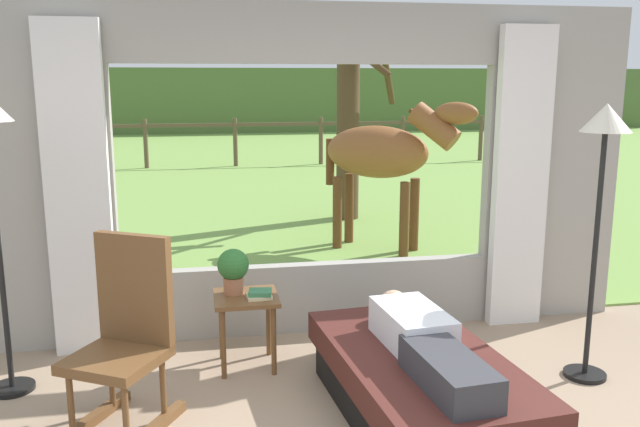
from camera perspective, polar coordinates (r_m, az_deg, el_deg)
The scene contains 15 objects.
back_wall_with_window at distance 5.12m, azimuth -0.93°, elevation 3.20°, with size 5.20×0.12×2.55m.
curtain_panel_left at distance 4.99m, azimuth -20.16°, elevation 1.71°, with size 0.44×0.10×2.40m, color silver.
curtain_panel_right at distance 5.53m, azimuth 16.89°, elevation 2.81°, with size 0.44×0.10×2.40m, color silver.
outdoor_pasture_lawn at distance 16.04m, azimuth -7.38°, elevation 4.32°, with size 36.00×21.68×0.02m, color #759E47.
distant_hill_ridge at distance 25.76m, azimuth -8.68°, elevation 9.62°, with size 36.00×2.00×2.40m, color #4F6935.
recliner_sofa at distance 4.06m, azimuth 8.50°, elevation -14.46°, with size 1.05×1.77×0.42m.
reclining_person at distance 3.90m, azimuth 8.88°, elevation -10.75°, with size 0.39×1.44×0.22m.
rocking_chair at distance 4.01m, azimuth -16.40°, elevation -10.05°, with size 0.74×0.82×1.12m.
side_table at distance 4.66m, azimuth -6.37°, elevation -8.15°, with size 0.44×0.44×0.52m.
potted_plant at distance 4.63m, azimuth -7.49°, elevation -4.71°, with size 0.22×0.22×0.32m.
book_stack at distance 4.57m, azimuth -5.23°, elevation -6.94°, with size 0.18×0.16×0.05m.
floor_lamp_right at distance 4.60m, azimuth 23.21°, elevation 4.30°, with size 0.32×0.32×1.84m.
horse at distance 7.62m, azimuth 5.48°, elevation 5.17°, with size 1.63×1.41×1.73m.
pasture_tree at distance 9.35m, azimuth 2.57°, elevation 8.52°, with size 1.39×1.17×2.96m.
pasture_fence_line at distance 15.37m, azimuth -7.32°, elevation 6.77°, with size 16.10×0.10×1.10m.
Camera 1 is at (-0.83, -2.73, 1.99)m, focal length 37.12 mm.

